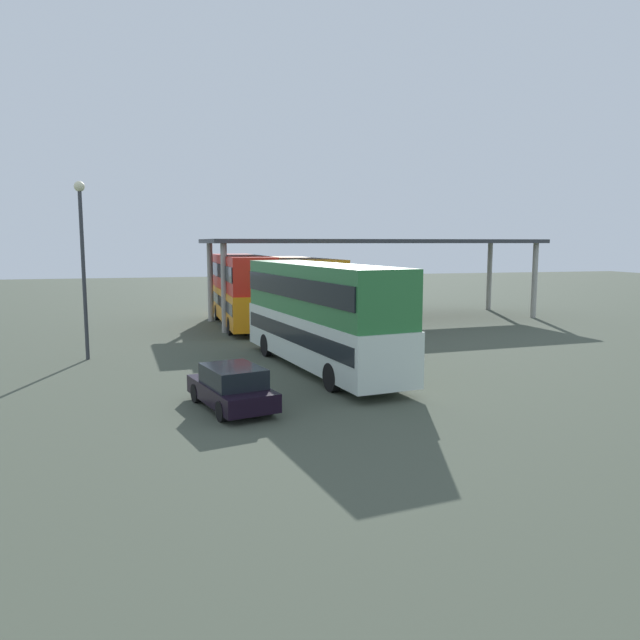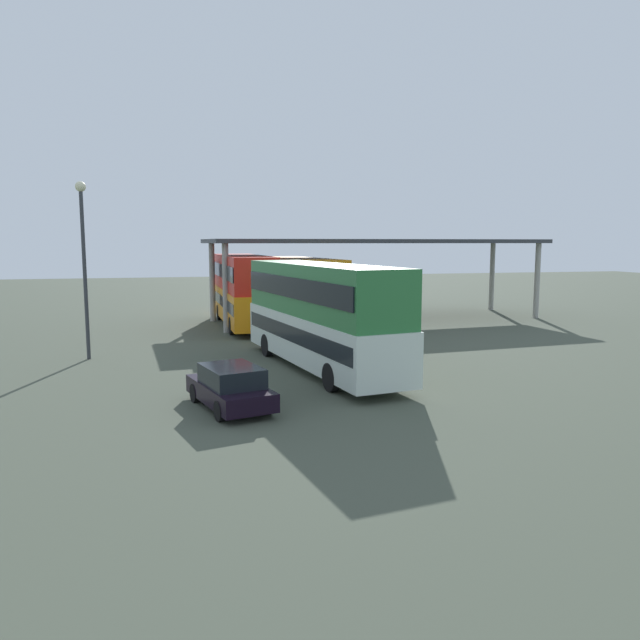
% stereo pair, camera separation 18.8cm
% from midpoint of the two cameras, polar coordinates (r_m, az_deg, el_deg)
% --- Properties ---
extents(ground_plane, '(140.00, 140.00, 0.00)m').
position_cam_midpoint_polar(ground_plane, '(22.37, 3.13, -5.76)').
color(ground_plane, '#444C3D').
extents(double_decker_main, '(4.17, 11.60, 4.23)m').
position_cam_midpoint_polar(double_decker_main, '(23.95, -0.24, 0.77)').
color(double_decker_main, silver).
rests_on(double_decker_main, ground_plane).
extents(parked_hatchback, '(2.55, 4.11, 1.35)m').
position_cam_midpoint_polar(parked_hatchback, '(18.72, -8.63, -6.33)').
color(parked_hatchback, black).
rests_on(parked_hatchback, ground_plane).
extents(double_decker_near_canopy, '(2.77, 11.00, 4.30)m').
position_cam_midpoint_polar(double_decker_near_canopy, '(36.77, -7.61, 3.06)').
color(double_decker_near_canopy, orange).
rests_on(double_decker_near_canopy, ground_plane).
extents(double_decker_mid_row, '(3.45, 10.82, 4.09)m').
position_cam_midpoint_polar(double_decker_mid_row, '(38.22, -1.95, 3.12)').
color(double_decker_mid_row, white).
rests_on(double_decker_mid_row, ground_plane).
extents(depot_canopy, '(22.59, 8.08, 5.27)m').
position_cam_midpoint_polar(depot_canopy, '(39.72, 5.25, 7.18)').
color(depot_canopy, '#33353A').
rests_on(depot_canopy, ground_plane).
extents(lamppost_tall, '(0.44, 0.44, 7.63)m').
position_cam_midpoint_polar(lamppost_tall, '(27.79, -21.76, 6.32)').
color(lamppost_tall, '#33353A').
rests_on(lamppost_tall, ground_plane).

